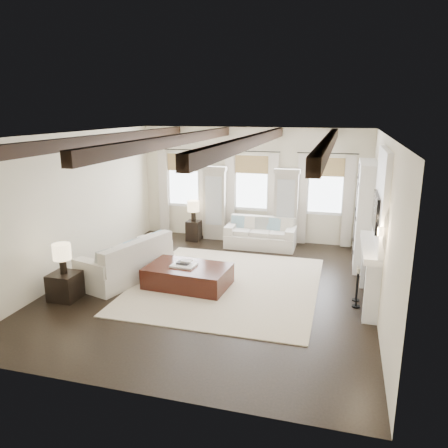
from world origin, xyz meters
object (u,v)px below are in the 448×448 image
(sofa_back, at_px, (261,235))
(ottoman, at_px, (188,276))
(side_table_back, at_px, (194,231))
(side_table_front, at_px, (65,286))
(sofa_left, at_px, (128,263))

(sofa_back, bearing_deg, ottoman, -106.89)
(ottoman, xyz_separation_m, side_table_back, (-1.02, 3.27, 0.06))
(side_table_front, height_order, side_table_back, side_table_back)
(side_table_back, bearing_deg, sofa_back, -2.50)
(sofa_left, bearing_deg, side_table_front, -119.00)
(sofa_back, distance_m, side_table_back, 1.99)
(sofa_back, bearing_deg, side_table_front, -125.06)
(sofa_back, xyz_separation_m, side_table_front, (-3.11, -4.43, -0.06))
(sofa_left, bearing_deg, sofa_back, 52.65)
(sofa_back, distance_m, sofa_left, 3.93)
(sofa_back, xyz_separation_m, ottoman, (-0.97, -3.18, -0.10))
(sofa_back, height_order, side_table_back, sofa_back)
(sofa_back, xyz_separation_m, side_table_back, (-1.98, 0.09, -0.04))
(sofa_left, xyz_separation_m, ottoman, (1.42, -0.05, -0.15))
(sofa_back, distance_m, ottoman, 3.32)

